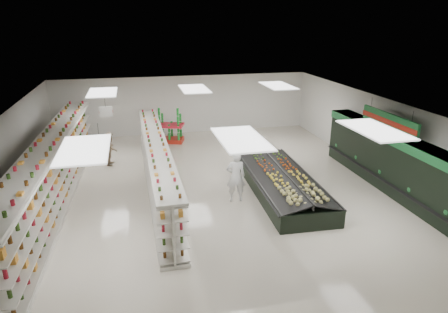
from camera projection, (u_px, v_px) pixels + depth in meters
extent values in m
plane|color=beige|center=(212.00, 188.00, 15.38)|extent=(16.00, 16.00, 0.00)
cube|color=white|center=(212.00, 106.00, 14.32)|extent=(14.00, 16.00, 0.02)
cube|color=silver|center=(184.00, 105.00, 22.21)|extent=(14.00, 0.02, 3.20)
cube|color=silver|center=(296.00, 278.00, 7.50)|extent=(14.00, 0.02, 3.20)
cube|color=silver|center=(8.00, 163.00, 13.37)|extent=(0.02, 16.00, 3.20)
cube|color=silver|center=(379.00, 137.00, 16.33)|extent=(0.02, 16.00, 3.20)
cube|color=black|center=(390.00, 161.00, 15.03)|extent=(0.80, 8.00, 2.20)
cube|color=#1D6F35|center=(393.00, 137.00, 14.71)|extent=(0.85, 8.00, 0.30)
cube|color=black|center=(382.00, 175.00, 15.15)|extent=(0.55, 7.80, 0.15)
cube|color=silver|center=(388.00, 155.00, 14.91)|extent=(0.45, 7.70, 0.03)
cube|color=silver|center=(389.00, 148.00, 14.81)|extent=(0.45, 7.70, 0.03)
cube|color=white|center=(99.00, 141.00, 11.83)|extent=(0.50, 0.06, 0.40)
cube|color=#AE2113|center=(99.00, 141.00, 11.83)|extent=(0.52, 0.02, 0.12)
cylinder|color=black|center=(98.00, 132.00, 11.73)|extent=(0.01, 0.01, 0.50)
cube|color=white|center=(106.00, 112.00, 15.50)|extent=(0.50, 0.06, 0.40)
cube|color=#AE2113|center=(106.00, 112.00, 15.50)|extent=(0.52, 0.02, 0.12)
cylinder|color=black|center=(105.00, 104.00, 15.40)|extent=(0.01, 0.01, 0.50)
cube|color=#1D6F35|center=(389.00, 122.00, 14.45)|extent=(0.10, 3.20, 0.60)
cube|color=#AE2113|center=(387.00, 122.00, 14.44)|extent=(0.03, 3.20, 0.18)
cylinder|color=black|center=(412.00, 119.00, 13.21)|extent=(0.01, 0.01, 0.50)
cylinder|color=black|center=(372.00, 104.00, 15.42)|extent=(0.01, 0.01, 0.50)
cube|color=silver|center=(58.00, 200.00, 14.20)|extent=(1.44, 13.22, 0.13)
cube|color=silver|center=(54.00, 173.00, 13.85)|extent=(0.52, 13.18, 2.20)
cube|color=silver|center=(49.00, 142.00, 13.47)|extent=(1.44, 13.22, 0.09)
cube|color=silver|center=(50.00, 198.00, 14.11)|extent=(0.93, 13.09, 0.03)
cube|color=silver|center=(48.00, 185.00, 13.95)|extent=(0.93, 13.09, 0.03)
cube|color=silver|center=(46.00, 172.00, 13.79)|extent=(0.93, 13.09, 0.03)
cube|color=silver|center=(44.00, 159.00, 13.63)|extent=(0.93, 13.09, 0.03)
cube|color=silver|center=(41.00, 146.00, 13.47)|extent=(0.93, 13.09, 0.03)
cube|color=silver|center=(65.00, 196.00, 14.20)|extent=(0.93, 13.09, 0.03)
cube|color=silver|center=(63.00, 184.00, 14.04)|extent=(0.93, 13.09, 0.03)
cube|color=silver|center=(61.00, 171.00, 13.88)|extent=(0.93, 13.09, 0.03)
cube|color=silver|center=(59.00, 158.00, 13.72)|extent=(0.93, 13.09, 0.03)
cube|color=silver|center=(57.00, 145.00, 13.56)|extent=(0.93, 13.09, 0.03)
cube|color=silver|center=(158.00, 187.00, 15.35)|extent=(0.92, 10.83, 0.11)
cube|color=silver|center=(157.00, 166.00, 15.07)|extent=(0.16, 10.83, 1.80)
cube|color=silver|center=(156.00, 143.00, 14.76)|extent=(0.92, 10.83, 0.07)
cube|color=silver|center=(153.00, 185.00, 15.27)|extent=(0.50, 10.74, 0.03)
cube|color=silver|center=(152.00, 175.00, 15.14)|extent=(0.50, 10.74, 0.03)
cube|color=silver|center=(151.00, 165.00, 15.01)|extent=(0.50, 10.74, 0.03)
cube|color=silver|center=(151.00, 156.00, 14.88)|extent=(0.50, 10.74, 0.03)
cube|color=silver|center=(150.00, 145.00, 14.75)|extent=(0.50, 10.74, 0.03)
cube|color=silver|center=(164.00, 184.00, 15.36)|extent=(0.50, 10.74, 0.03)
cube|color=silver|center=(163.00, 174.00, 15.23)|extent=(0.50, 10.74, 0.03)
cube|color=silver|center=(163.00, 165.00, 15.10)|extent=(0.50, 10.74, 0.03)
cube|color=silver|center=(162.00, 155.00, 14.97)|extent=(0.50, 10.74, 0.03)
cube|color=silver|center=(161.00, 145.00, 14.84)|extent=(0.50, 10.74, 0.03)
cube|color=black|center=(281.00, 184.00, 14.97)|extent=(2.33, 6.18, 0.61)
cube|color=#262626|center=(255.00, 178.00, 14.69)|extent=(0.29, 6.10, 0.05)
cube|color=#262626|center=(307.00, 174.00, 15.05)|extent=(0.29, 6.10, 0.05)
cube|color=black|center=(268.00, 175.00, 14.74)|extent=(1.36, 6.06, 0.31)
cube|color=black|center=(296.00, 173.00, 14.93)|extent=(1.36, 6.06, 0.31)
cube|color=#262626|center=(282.00, 172.00, 14.81)|extent=(0.27, 6.02, 0.22)
cube|color=#AE2113|center=(171.00, 140.00, 21.00)|extent=(1.48, 1.20, 0.21)
cube|color=red|center=(170.00, 125.00, 20.73)|extent=(1.55, 1.27, 0.11)
imported|color=white|center=(236.00, 177.00, 14.02)|extent=(0.72, 0.51, 1.86)
imported|color=tan|center=(111.00, 149.00, 17.62)|extent=(0.54, 0.77, 1.47)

